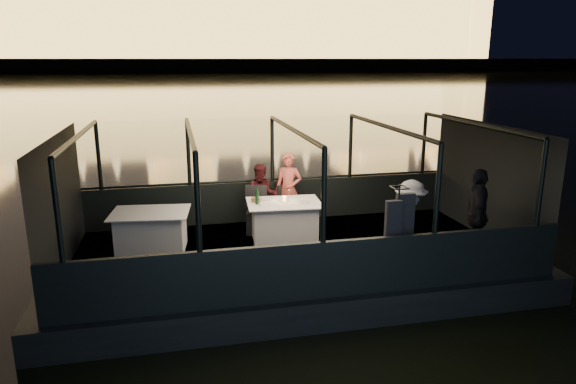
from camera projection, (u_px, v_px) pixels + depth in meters
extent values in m
plane|color=black|center=(185.00, 83.00, 85.40)|extent=(500.00, 500.00, 0.00)
cube|color=black|center=(293.00, 275.00, 9.82)|extent=(8.60, 4.40, 1.00)
cube|color=black|center=(293.00, 252.00, 9.70)|extent=(8.00, 4.00, 0.04)
cube|color=black|center=(273.00, 200.00, 11.47)|extent=(8.00, 0.08, 0.90)
cube|color=black|center=(323.00, 270.00, 7.69)|extent=(8.00, 0.08, 0.90)
cube|color=#423D33|center=(177.00, 66.00, 207.97)|extent=(400.00, 140.00, 6.00)
cube|color=silver|center=(284.00, 221.00, 10.25)|extent=(1.52, 1.15, 0.77)
cube|color=silver|center=(151.00, 231.00, 9.65)|extent=(1.54, 1.19, 0.76)
cube|color=black|center=(258.00, 212.00, 10.60)|extent=(0.54, 0.54, 0.96)
cube|color=black|center=(287.00, 206.00, 11.02)|extent=(0.53, 0.53, 0.87)
imported|color=#DD5F50|center=(289.00, 191.00, 11.08)|extent=(0.67, 0.58, 1.58)
imported|color=#431216|center=(262.00, 193.00, 10.91)|extent=(0.74, 0.62, 1.37)
imported|color=white|center=(410.00, 218.00, 8.88)|extent=(0.90, 1.12, 1.52)
imported|color=black|center=(477.00, 214.00, 9.08)|extent=(0.85, 1.07, 1.69)
cylinder|color=#133518|center=(257.00, 197.00, 9.99)|extent=(0.08, 0.08, 0.34)
cylinder|color=olive|center=(256.00, 200.00, 10.20)|extent=(0.20, 0.20, 0.08)
cylinder|color=gold|center=(284.00, 199.00, 10.25)|extent=(0.07, 0.07, 0.09)
cylinder|color=silver|center=(304.00, 202.00, 10.13)|extent=(0.33, 0.33, 0.02)
cylinder|color=white|center=(268.00, 199.00, 10.34)|extent=(0.32, 0.32, 0.02)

